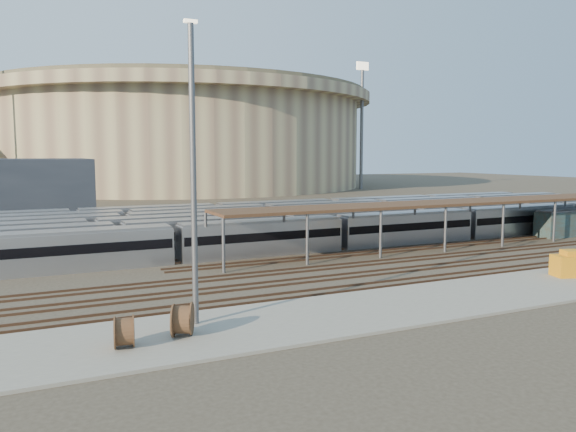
# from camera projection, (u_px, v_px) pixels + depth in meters

# --- Properties ---
(ground) EXTENTS (420.00, 420.00, 0.00)m
(ground) POSITION_uv_depth(u_px,v_px,m) (308.00, 268.00, 53.43)
(ground) COLOR #383026
(ground) RESTS_ON ground
(apron) EXTENTS (50.00, 9.00, 0.20)m
(apron) POSITION_uv_depth(u_px,v_px,m) (344.00, 313.00, 37.81)
(apron) COLOR gray
(apron) RESTS_ON ground
(subway_trains) EXTENTS (119.71, 23.90, 3.60)m
(subway_trains) POSITION_uv_depth(u_px,v_px,m) (269.00, 225.00, 71.52)
(subway_trains) COLOR #A3A3A7
(subway_trains) RESTS_ON ground
(inspection_shed) EXTENTS (60.30, 6.00, 5.30)m
(inspection_shed) POSITION_uv_depth(u_px,v_px,m) (459.00, 204.00, 65.82)
(inspection_shed) COLOR #55565A
(inspection_shed) RESTS_ON ground
(empty_tracks) EXTENTS (170.00, 9.62, 0.18)m
(empty_tracks) POSITION_uv_depth(u_px,v_px,m) (334.00, 277.00, 48.92)
(empty_tracks) COLOR #4C3323
(empty_tracks) RESTS_ON ground
(stadium) EXTENTS (124.00, 124.00, 32.50)m
(stadium) POSITION_uv_depth(u_px,v_px,m) (183.00, 137.00, 188.05)
(stadium) COLOR tan
(stadium) RESTS_ON ground
(floodlight_2) EXTENTS (4.00, 1.00, 38.40)m
(floodlight_2) POSITION_uv_depth(u_px,v_px,m) (362.00, 122.00, 170.75)
(floodlight_2) COLOR #55565A
(floodlight_2) RESTS_ON ground
(floodlight_3) EXTENTS (4.00, 1.00, 38.40)m
(floodlight_3) POSITION_uv_depth(u_px,v_px,m) (66.00, 125.00, 190.69)
(floodlight_3) COLOR #55565A
(floodlight_3) RESTS_ON ground
(cable_reel_west) EXTENTS (1.77, 2.22, 1.95)m
(cable_reel_west) POSITION_uv_depth(u_px,v_px,m) (183.00, 319.00, 32.66)
(cable_reel_west) COLOR brown
(cable_reel_west) RESTS_ON apron
(cable_reel_east) EXTENTS (1.30, 1.94, 1.79)m
(cable_reel_east) POSITION_uv_depth(u_px,v_px,m) (124.00, 332.00, 30.71)
(cable_reel_east) COLOR brown
(cable_reel_east) RESTS_ON apron
(yard_light_pole) EXTENTS (0.80, 0.36, 18.48)m
(yard_light_pole) POSITION_uv_depth(u_px,v_px,m) (193.00, 175.00, 34.15)
(yard_light_pole) COLOR #55565A
(yard_light_pole) RESTS_ON apron
(yellow_equipment) EXTENTS (3.38, 2.69, 1.84)m
(yellow_equipment) POSITION_uv_depth(u_px,v_px,m) (571.00, 266.00, 48.68)
(yellow_equipment) COLOR #C77C12
(yellow_equipment) RESTS_ON apron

